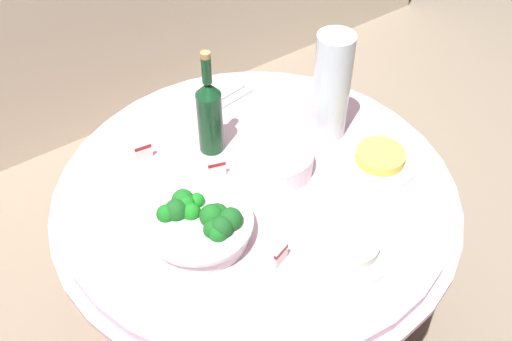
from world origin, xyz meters
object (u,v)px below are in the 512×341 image
object	(u,v)px
food_plate_fried_egg	(380,159)
label_placard_mid	(143,151)
wine_bottle	(210,114)
food_plate_rice	(350,246)
broccoli_bowl	(200,224)
plate_stack	(277,160)
serving_tongs	(229,99)
decorative_fruit_vase	(331,93)
label_placard_rear	(281,255)
label_placard_front	(217,168)

from	to	relation	value
food_plate_fried_egg	label_placard_mid	distance (m)	0.69
wine_bottle	food_plate_rice	bearing A→B (deg)	-81.97
broccoli_bowl	wine_bottle	xyz separation A→B (m)	(0.20, 0.27, 0.08)
plate_stack	serving_tongs	xyz separation A→B (m)	(0.07, 0.35, -0.03)
decorative_fruit_vase	label_placard_rear	world-z (taller)	decorative_fruit_vase
broccoli_bowl	label_placard_rear	distance (m)	0.22
label_placard_mid	label_placard_rear	world-z (taller)	same
wine_bottle	label_placard_front	size ratio (longest dim) A/B	6.11
label_placard_rear	serving_tongs	bearing A→B (deg)	67.18
broccoli_bowl	label_placard_mid	bearing A→B (deg)	87.22
food_plate_fried_egg	label_placard_mid	xyz separation A→B (m)	(-0.55, 0.42, 0.01)
serving_tongs	label_placard_rear	bearing A→B (deg)	-112.82
wine_bottle	food_plate_fried_egg	bearing A→B (deg)	-43.17
broccoli_bowl	wine_bottle	world-z (taller)	wine_bottle
broccoli_bowl	food_plate_rice	xyz separation A→B (m)	(0.28, -0.26, -0.03)
label_placard_mid	label_placard_rear	size ratio (longest dim) A/B	1.00
label_placard_front	label_placard_rear	xyz separation A→B (m)	(-0.04, -0.35, 0.00)
food_plate_fried_egg	label_placard_rear	world-z (taller)	label_placard_rear
label_placard_mid	decorative_fruit_vase	bearing A→B (deg)	-22.70
wine_bottle	food_plate_rice	size ratio (longest dim) A/B	1.53
broccoli_bowl	food_plate_fried_egg	size ratio (longest dim) A/B	1.27
food_plate_fried_egg	label_placard_mid	bearing A→B (deg)	142.94
label_placard_mid	broccoli_bowl	bearing A→B (deg)	-92.78
broccoli_bowl	plate_stack	xyz separation A→B (m)	(0.31, 0.08, -0.01)
broccoli_bowl	decorative_fruit_vase	xyz separation A→B (m)	(0.54, 0.13, 0.10)
decorative_fruit_vase	food_plate_rice	world-z (taller)	decorative_fruit_vase
wine_bottle	label_placard_rear	world-z (taller)	wine_bottle
label_placard_front	decorative_fruit_vase	bearing A→B (deg)	-4.75
food_plate_rice	label_placard_mid	size ratio (longest dim) A/B	4.00
wine_bottle	serving_tongs	size ratio (longest dim) A/B	2.00
food_plate_fried_egg	decorative_fruit_vase	bearing A→B (deg)	99.20
food_plate_fried_egg	label_placard_rear	bearing A→B (deg)	-165.29
plate_stack	serving_tongs	distance (m)	0.36
food_plate_rice	label_placard_mid	xyz separation A→B (m)	(-0.26, 0.61, 0.01)
label_placard_front	serving_tongs	bearing A→B (deg)	50.95
label_placard_rear	food_plate_rice	bearing A→B (deg)	-23.73
decorative_fruit_vase	serving_tongs	distance (m)	0.38
wine_bottle	food_plate_fried_egg	distance (m)	0.51
serving_tongs	food_plate_rice	size ratio (longest dim) A/B	0.76
label_placard_front	label_placard_rear	distance (m)	0.35
label_placard_mid	serving_tongs	bearing A→B (deg)	14.40
label_placard_front	broccoli_bowl	bearing A→B (deg)	-133.62
wine_bottle	food_plate_rice	xyz separation A→B (m)	(0.08, -0.53, -0.11)
wine_bottle	label_placard_front	xyz separation A→B (m)	(-0.05, -0.11, -0.10)
food_plate_rice	label_placard_rear	size ratio (longest dim) A/B	4.00
label_placard_front	plate_stack	bearing A→B (deg)	-25.84
wine_bottle	label_placard_rear	xyz separation A→B (m)	(-0.09, -0.46, -0.10)
decorative_fruit_vase	food_plate_fried_egg	bearing A→B (deg)	-80.80
food_plate_fried_egg	label_placard_rear	distance (m)	0.47
plate_stack	decorative_fruit_vase	distance (m)	0.26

